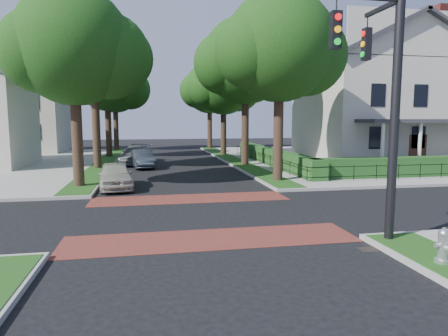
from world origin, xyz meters
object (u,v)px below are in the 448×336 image
Objects in this scene: parked_car_middle at (143,159)px; fire_hydrant at (443,246)px; parked_car_front at (115,175)px; parked_car_rear at (137,155)px; traffic_signal at (386,83)px.

fire_hydrant is (7.50, -22.34, -0.09)m from parked_car_middle.
parked_car_front is at bearing 142.94° from fire_hydrant.
fire_hydrant is at bearing -80.27° from parked_car_middle.
parked_car_front is 0.80× the size of parked_car_rear.
traffic_signal is 24.66m from parked_car_rear.
parked_car_front is 15.95m from fire_hydrant.
parked_car_rear reaches higher than parked_car_middle.
parked_car_middle is (1.30, 9.04, -0.04)m from parked_car_front.
parked_car_front is at bearing -85.19° from parked_car_rear.
parked_car_middle is (-7.19, 20.07, -4.03)m from traffic_signal.
parked_car_middle is 0.78× the size of parked_car_rear.
parked_car_rear is (-7.71, 23.08, -3.95)m from traffic_signal.
traffic_signal is 14.48m from parked_car_front.
parked_car_front is 4.66× the size of fire_hydrant.
parked_car_middle reaches higher than fire_hydrant.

